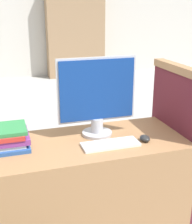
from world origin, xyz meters
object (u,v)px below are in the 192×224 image
mouse (145,138)px  keyboard (110,144)px  monitor (97,96)px  book_stack (11,137)px

mouse → keyboard: bearing=179.4°
monitor → keyboard: monitor is taller
keyboard → mouse: (0.23, -0.00, 0.01)m
keyboard → monitor: bearing=98.0°
book_stack → mouse: bearing=-12.4°
mouse → book_stack: 0.82m
keyboard → book_stack: bearing=163.2°
monitor → mouse: monitor is taller
keyboard → mouse: 0.23m
monitor → book_stack: (-0.55, -0.02, -0.20)m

